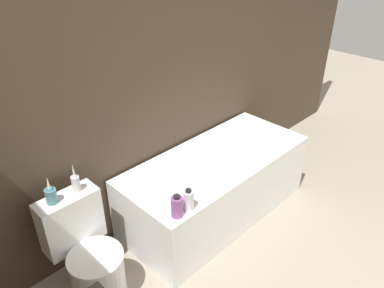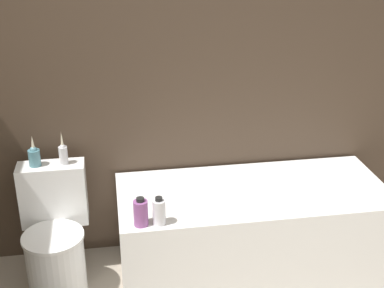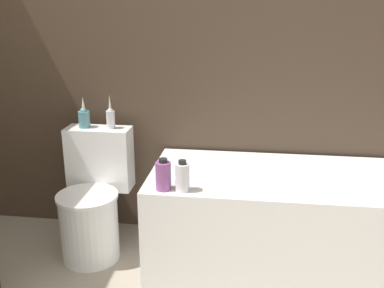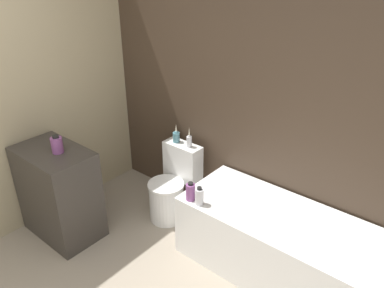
{
  "view_description": "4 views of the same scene",
  "coord_description": "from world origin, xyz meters",
  "px_view_note": "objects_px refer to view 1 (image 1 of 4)",
  "views": [
    {
      "loc": [
        -1.25,
        0.09,
        2.23
      ],
      "look_at": [
        0.16,
        1.5,
        1.04
      ],
      "focal_mm": 35.0,
      "sensor_mm": 36.0,
      "label": 1
    },
    {
      "loc": [
        -0.13,
        -1.02,
        2.14
      ],
      "look_at": [
        0.29,
        1.58,
        0.98
      ],
      "focal_mm": 50.0,
      "sensor_mm": 36.0,
      "label": 2
    },
    {
      "loc": [
        0.42,
        -0.59,
        1.5
      ],
      "look_at": [
        0.12,
        1.58,
        0.79
      ],
      "focal_mm": 42.0,
      "sensor_mm": 36.0,
      "label": 3
    },
    {
      "loc": [
        1.66,
        -0.53,
        2.41
      ],
      "look_at": [
        -0.1,
        1.6,
        1.01
      ],
      "focal_mm": 35.0,
      "sensor_mm": 36.0,
      "label": 4
    }
  ],
  "objects_px": {
    "bathtub": "(215,185)",
    "vase_gold": "(51,194)",
    "toilet": "(89,258)",
    "shampoo_bottle_tall": "(177,207)",
    "shampoo_bottle_short": "(188,200)",
    "vase_silver": "(76,182)"
  },
  "relations": [
    {
      "from": "toilet",
      "to": "vase_gold",
      "type": "xyz_separation_m",
      "value": [
        -0.08,
        0.17,
        0.48
      ]
    },
    {
      "from": "toilet",
      "to": "vase_silver",
      "type": "bearing_deg",
      "value": 63.7
    },
    {
      "from": "vase_silver",
      "to": "shampoo_bottle_tall",
      "type": "relative_size",
      "value": 1.25
    },
    {
      "from": "vase_gold",
      "to": "bathtub",
      "type": "bearing_deg",
      "value": -8.67
    },
    {
      "from": "toilet",
      "to": "vase_gold",
      "type": "distance_m",
      "value": 0.52
    },
    {
      "from": "vase_gold",
      "to": "shampoo_bottle_short",
      "type": "height_order",
      "value": "vase_gold"
    },
    {
      "from": "shampoo_bottle_short",
      "to": "vase_gold",
      "type": "bearing_deg",
      "value": 144.49
    },
    {
      "from": "bathtub",
      "to": "toilet",
      "type": "height_order",
      "value": "toilet"
    },
    {
      "from": "vase_silver",
      "to": "bathtub",
      "type": "bearing_deg",
      "value": -9.93
    },
    {
      "from": "toilet",
      "to": "shampoo_bottle_short",
      "type": "relative_size",
      "value": 4.53
    },
    {
      "from": "shampoo_bottle_tall",
      "to": "shampoo_bottle_short",
      "type": "bearing_deg",
      "value": -3.11
    },
    {
      "from": "vase_silver",
      "to": "toilet",
      "type": "bearing_deg",
      "value": -116.3
    },
    {
      "from": "bathtub",
      "to": "toilet",
      "type": "xyz_separation_m",
      "value": [
        -1.21,
        0.03,
        0.04
      ]
    },
    {
      "from": "vase_gold",
      "to": "shampoo_bottle_short",
      "type": "bearing_deg",
      "value": -35.51
    },
    {
      "from": "toilet",
      "to": "vase_silver",
      "type": "height_order",
      "value": "vase_silver"
    },
    {
      "from": "shampoo_bottle_tall",
      "to": "shampoo_bottle_short",
      "type": "xyz_separation_m",
      "value": [
        0.1,
        -0.01,
        -0.0
      ]
    },
    {
      "from": "shampoo_bottle_tall",
      "to": "shampoo_bottle_short",
      "type": "distance_m",
      "value": 0.1
    },
    {
      "from": "vase_gold",
      "to": "vase_silver",
      "type": "height_order",
      "value": "vase_silver"
    },
    {
      "from": "bathtub",
      "to": "toilet",
      "type": "relative_size",
      "value": 2.21
    },
    {
      "from": "bathtub",
      "to": "vase_gold",
      "type": "height_order",
      "value": "vase_gold"
    },
    {
      "from": "toilet",
      "to": "vase_gold",
      "type": "relative_size",
      "value": 3.88
    },
    {
      "from": "toilet",
      "to": "shampoo_bottle_tall",
      "type": "relative_size",
      "value": 4.48
    }
  ]
}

